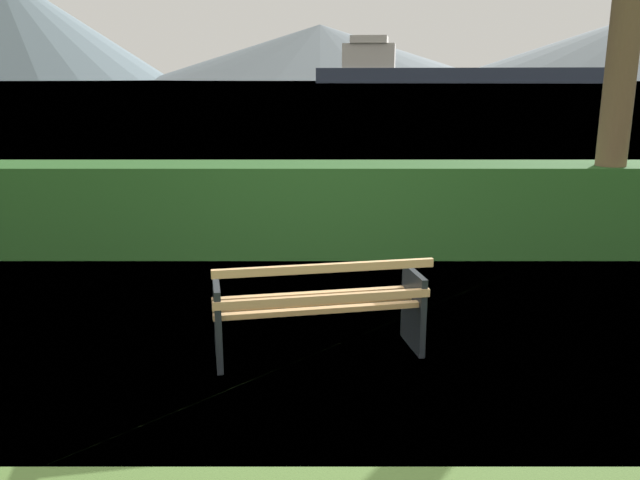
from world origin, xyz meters
The scene contains 6 objects.
ground_plane centered at (0.00, 0.00, 0.00)m, with size 1400.00×1400.00×0.00m, color #567A38.
water_surface centered at (0.00, 308.36, 0.00)m, with size 620.00×620.00×0.00m, color #6B8EA3.
park_bench centered at (0.01, -0.06, 0.43)m, with size 1.80×0.88×0.87m.
hedge_row centered at (0.00, 3.23, 0.58)m, with size 10.35×0.89×1.17m, color #285B23.
cargo_ship_large centered at (47.35, 260.61, 5.08)m, with size 115.68×33.53×18.18m.
distant_hills centered at (38.56, 568.22, 33.67)m, with size 878.52×372.37×88.92m.
Camera 1 is at (0.02, -5.02, 2.25)m, focal length 36.13 mm.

